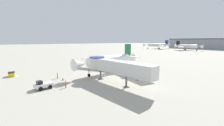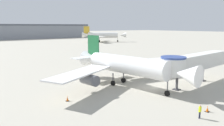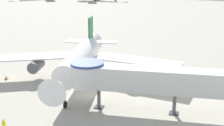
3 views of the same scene
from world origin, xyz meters
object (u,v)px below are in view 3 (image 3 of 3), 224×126
(main_airplane, at_px, (80,59))
(jet_bridge, at_px, (140,79))
(ground_crew_marshaller, at_px, (4,125))
(traffic_cone_port_wing, at_px, (6,77))
(traffic_cone_starboard_wing, at_px, (162,92))

(main_airplane, xyz_separation_m, jet_bridge, (10.56, -7.12, 0.41))
(ground_crew_marshaller, bearing_deg, main_airplane, 81.93)
(jet_bridge, height_order, ground_crew_marshaller, jet_bridge)
(jet_bridge, distance_m, ground_crew_marshaller, 16.13)
(traffic_cone_port_wing, xyz_separation_m, traffic_cone_starboard_wing, (24.56, 0.91, -0.08))
(traffic_cone_starboard_wing, distance_m, ground_crew_marshaller, 21.50)
(main_airplane, relative_size, ground_crew_marshaller, 18.31)
(traffic_cone_port_wing, bearing_deg, ground_crew_marshaller, -56.14)
(traffic_cone_starboard_wing, bearing_deg, ground_crew_marshaller, -132.70)
(jet_bridge, xyz_separation_m, traffic_cone_port_wing, (-22.63, 5.40, -3.82))
(main_airplane, bearing_deg, jet_bridge, -43.04)
(traffic_cone_starboard_wing, bearing_deg, traffic_cone_port_wing, -177.88)
(main_airplane, height_order, traffic_cone_port_wing, main_airplane)
(main_airplane, bearing_deg, ground_crew_marshaller, -106.18)
(main_airplane, xyz_separation_m, ground_crew_marshaller, (-2.08, -16.61, -2.83))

